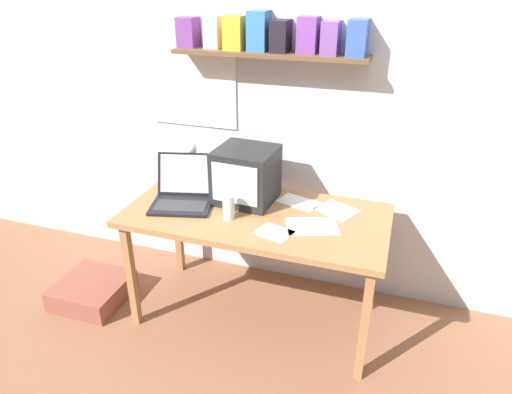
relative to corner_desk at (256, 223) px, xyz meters
The scene contains 12 objects.
ground_plane 0.67m from the corner_desk, ahead, with size 12.00×12.00×0.00m, color #956244.
back_wall 0.81m from the corner_desk, 90.36° to the left, with size 5.60×0.24×2.60m.
corner_desk is the anchor object (origin of this frame).
crt_monitor 0.29m from the corner_desk, 127.87° to the left, with size 0.35×0.35×0.32m.
laptop 0.47m from the corner_desk, behind, with size 0.42×0.42×0.26m.
desk_lamp 0.59m from the corner_desk, 157.36° to the left, with size 0.13×0.17×0.30m.
juice_glass 0.21m from the corner_desk, 138.79° to the right, with size 0.07×0.07×0.14m.
open_notebook 0.29m from the corner_desk, 44.88° to the left, with size 0.27×0.21×0.00m.
loose_paper_near_monitor 0.25m from the corner_desk, 48.41° to the right, with size 0.21×0.19×0.00m.
printed_handout 0.47m from the corner_desk, 21.73° to the left, with size 0.27×0.25×0.00m.
loose_paper_near_laptop 0.35m from the corner_desk, ahead, with size 0.32×0.27×0.00m.
floor_cushion 1.25m from the corner_desk, 169.56° to the right, with size 0.43×0.43×0.14m.
Camera 1 is at (0.72, -2.17, 1.97)m, focal length 32.00 mm.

